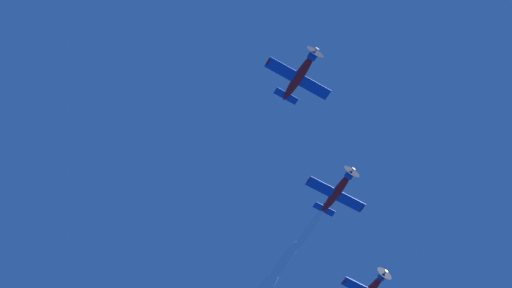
% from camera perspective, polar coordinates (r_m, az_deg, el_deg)
% --- Properties ---
extents(airplane_lead, '(8.20, 9.23, 2.87)m').
position_cam_1_polar(airplane_lead, '(78.20, 4.13, 6.45)').
color(airplane_lead, red).
extents(airplane_left_wingman, '(8.19, 9.23, 2.50)m').
position_cam_1_polar(airplane_left_wingman, '(85.70, 7.61, -4.38)').
color(airplane_left_wingman, red).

